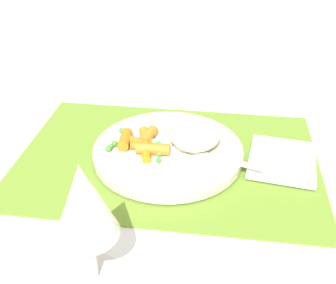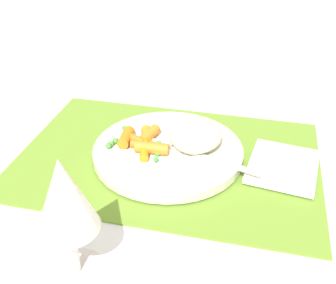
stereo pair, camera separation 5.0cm
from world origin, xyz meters
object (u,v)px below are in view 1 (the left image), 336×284
carrot_portion (143,142)px  wine_glass (84,205)px  fork (189,151)px  plate (168,151)px  rice_mound (195,134)px  napkin (282,160)px

carrot_portion → wine_glass: 0.25m
fork → wine_glass: 0.26m
plate → rice_mound: size_ratio=2.46×
fork → wine_glass: bearing=69.8°
rice_mound → napkin: rice_mound is taller
carrot_portion → plate: bearing=-174.8°
carrot_portion → fork: carrot_portion is taller
napkin → rice_mound: bearing=-5.9°
wine_glass → plate: bearing=-101.8°
wine_glass → napkin: (-0.23, -0.24, -0.10)m
fork → napkin: size_ratio=1.59×
rice_mound → carrot_portion: 0.08m
fork → napkin: (-0.14, -0.02, -0.01)m
plate → fork: 0.04m
plate → carrot_portion: (0.04, 0.00, 0.02)m
carrot_portion → fork: 0.07m
carrot_portion → napkin: bearing=-177.5°
plate → napkin: plate is taller
plate → fork: size_ratio=1.27×
wine_glass → carrot_portion: bearing=-92.7°
carrot_portion → fork: size_ratio=0.48×
plate → napkin: (-0.18, -0.01, -0.00)m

